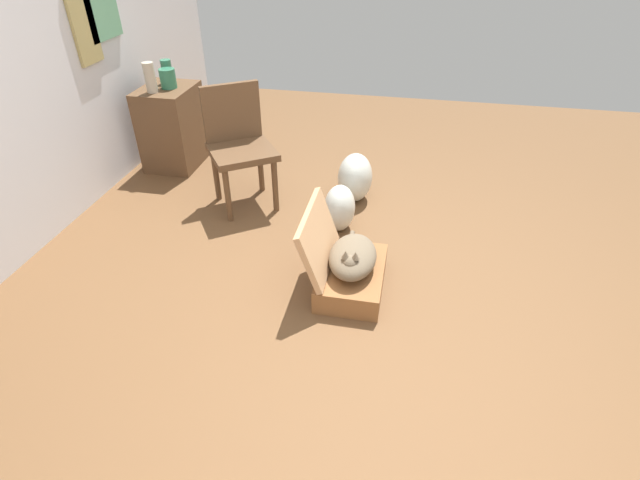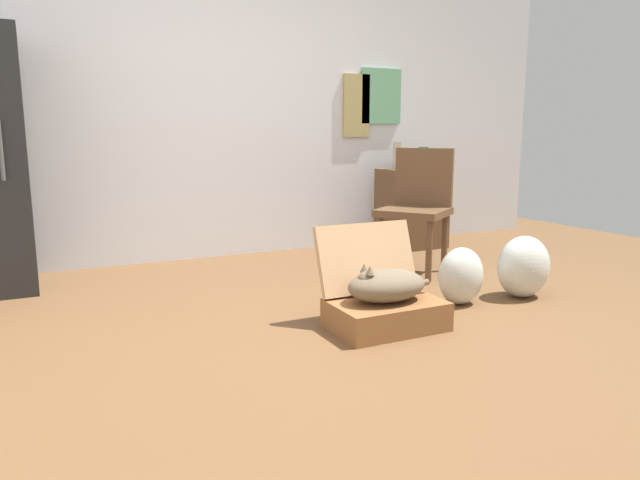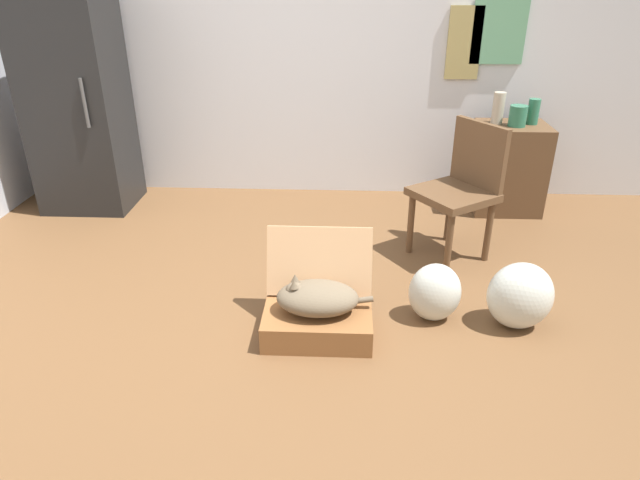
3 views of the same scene
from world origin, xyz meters
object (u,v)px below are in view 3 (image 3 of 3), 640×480
Objects in this scene: plastic_bag_white at (435,292)px; plastic_bag_clear at (520,296)px; refrigerator at (78,105)px; chair at (461,186)px; vase_tall at (498,108)px; vase_short at (533,112)px; side_table at (508,168)px; suitcase_base at (318,323)px; cat at (317,298)px; vase_round at (518,116)px.

plastic_bag_white is 0.89× the size of plastic_bag_clear.
refrigerator reaches higher than chair.
vase_tall is 1.23× the size of vase_short.
plastic_bag_clear is 1.71m from side_table.
suitcase_base is 1.40m from chair.
suitcase_base is 2.31m from side_table.
refrigerator is at bearing 148.64° from plastic_bag_white.
plastic_bag_clear reaches higher than plastic_bag_white.
refrigerator is (-1.93, 1.75, 0.59)m from cat.
side_table reaches higher than cat.
side_table is (1.42, 1.80, 0.11)m from cat.
refrigerator is at bearing -178.37° from vase_tall.
chair is (-0.40, -0.85, -0.32)m from vase_tall.
side_table is 2.95× the size of vase_tall.
plastic_bag_white is 1.45× the size of vase_tall.
refrigerator reaches higher than cat.
plastic_bag_white reaches higher than suitcase_base.
vase_round is 0.17× the size of chair.
vase_short is at bearing 49.75° from suitcase_base.
side_table is 0.48m from vase_tall.
refrigerator is 1.83× the size of chair.
refrigerator is (-1.94, 1.75, 0.74)m from suitcase_base.
vase_short is (1.55, 1.83, 0.55)m from cat.
plastic_bag_white is 1.81m from side_table.
vase_round reaches higher than side_table.
chair is at bearing -124.40° from vase_round.
chair reaches higher than cat.
vase_tall reaches higher than suitcase_base.
side_table is at bearing -168.07° from vase_short.
suitcase_base is 3.69× the size of vase_round.
vase_short is at bearing 1.28° from refrigerator.
side_table is (0.78, 1.62, 0.18)m from plastic_bag_white.
cat is 2.46m from vase_short.
refrigerator reaches higher than vase_round.
cat is at bearing -77.02° from chair.
vase_short is (0.47, 1.69, 0.60)m from plastic_bag_clear.
cat is at bearing -130.35° from vase_short.
vase_short is at bearing 49.65° from cat.
plastic_bag_clear is at bearing -22.28° from chair.
vase_tall reaches higher than chair.
suitcase_base is at bearing -130.25° from vase_short.
side_table is (3.35, 0.05, -0.47)m from refrigerator.
vase_tall is 0.16m from vase_round.
suitcase_base is at bearing -128.20° from side_table.
cat is 1.10m from plastic_bag_clear.
refrigerator is 2.95m from chair.
chair is (-0.19, 0.86, 0.30)m from plastic_bag_clear.
vase_tall is at bearing 120.15° from chair.
vase_short is 1.11m from chair.
chair is at bearing -15.06° from refrigerator.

